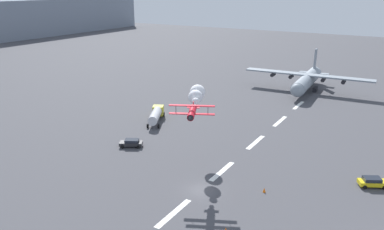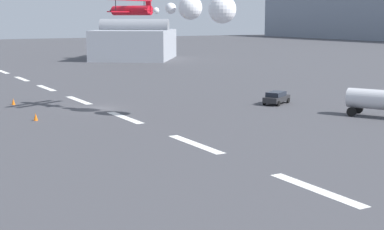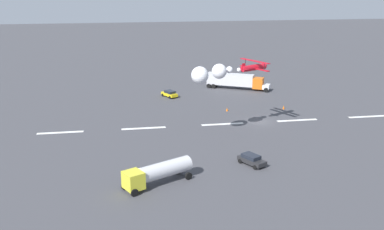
{
  "view_description": "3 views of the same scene",
  "coord_description": "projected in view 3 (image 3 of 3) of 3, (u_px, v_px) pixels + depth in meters",
  "views": [
    {
      "loc": [
        -45.23,
        -25.66,
        29.31
      ],
      "look_at": [
        2.69,
        3.08,
        10.72
      ],
      "focal_mm": 36.14,
      "sensor_mm": 36.0,
      "label": 1
    },
    {
      "loc": [
        62.35,
        -23.46,
        10.41
      ],
      "look_at": [
        21.51,
        0.0,
        2.37
      ],
      "focal_mm": 53.82,
      "sensor_mm": 36.0,
      "label": 2
    },
    {
      "loc": [
        26.55,
        78.95,
        25.77
      ],
      "look_at": [
        13.79,
        3.77,
        3.2
      ],
      "focal_mm": 42.59,
      "sensor_mm": 36.0,
      "label": 3
    }
  ],
  "objects": [
    {
      "name": "ground_plane",
      "position": [
        260.0,
        122.0,
        86.21
      ],
      "size": [
        440.0,
        440.0,
        0.0
      ],
      "primitive_type": "plane",
      "color": "#424247",
      "rests_on": "ground"
    },
    {
      "name": "runway_stripe_3",
      "position": [
        368.0,
        117.0,
        89.75
      ],
      "size": [
        8.0,
        0.9,
        0.01
      ],
      "primitive_type": "cube",
      "color": "white",
      "rests_on": "ground"
    },
    {
      "name": "runway_stripe_4",
      "position": [
        297.0,
        120.0,
        87.39
      ],
      "size": [
        8.0,
        0.9,
        0.01
      ],
      "primitive_type": "cube",
      "color": "white",
      "rests_on": "ground"
    },
    {
      "name": "runway_stripe_5",
      "position": [
        222.0,
        124.0,
        85.03
      ],
      "size": [
        8.0,
        0.9,
        0.01
      ],
      "primitive_type": "cube",
      "color": "white",
      "rests_on": "ground"
    },
    {
      "name": "runway_stripe_6",
      "position": [
        144.0,
        128.0,
        82.67
      ],
      "size": [
        8.0,
        0.9,
        0.01
      ],
      "primitive_type": "cube",
      "color": "white",
      "rests_on": "ground"
    },
    {
      "name": "runway_stripe_7",
      "position": [
        60.0,
        133.0,
        80.31
      ],
      "size": [
        8.0,
        0.9,
        0.01
      ],
      "primitive_type": "cube",
      "color": "white",
      "rests_on": "ground"
    },
    {
      "name": "stunt_biplane_red",
      "position": [
        217.0,
        72.0,
        75.06
      ],
      "size": [
        15.16,
        9.93,
        2.86
      ],
      "color": "red"
    },
    {
      "name": "semi_truck_orange",
      "position": [
        236.0,
        80.0,
        112.11
      ],
      "size": [
        14.96,
        9.79,
        3.7
      ],
      "color": "silver",
      "rests_on": "ground"
    },
    {
      "name": "fuel_tanker_truck",
      "position": [
        157.0,
        172.0,
        59.39
      ],
      "size": [
        9.69,
        6.69,
        2.9
      ],
      "color": "yellow",
      "rests_on": "ground"
    },
    {
      "name": "followme_car_yellow",
      "position": [
        170.0,
        94.0,
        104.62
      ],
      "size": [
        3.59,
        4.59,
        1.52
      ],
      "color": "yellow",
      "rests_on": "ground"
    },
    {
      "name": "airport_staff_sedan",
      "position": [
        252.0,
        159.0,
        66.09
      ],
      "size": [
        3.67,
        4.66,
        1.52
      ],
      "color": "#262628",
      "rests_on": "ground"
    },
    {
      "name": "traffic_cone_near",
      "position": [
        284.0,
        107.0,
        94.94
      ],
      "size": [
        0.44,
        0.44,
        0.75
      ],
      "primitive_type": "cone",
      "color": "orange",
      "rests_on": "ground"
    },
    {
      "name": "traffic_cone_far",
      "position": [
        227.0,
        109.0,
        93.48
      ],
      "size": [
        0.44,
        0.44,
        0.75
      ],
      "primitive_type": "cone",
      "color": "orange",
      "rests_on": "ground"
    }
  ]
}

